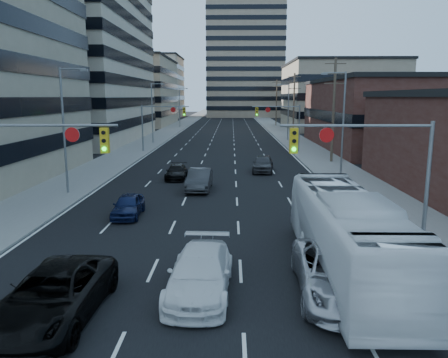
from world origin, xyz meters
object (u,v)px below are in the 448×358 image
(silver_suv, at_px, (337,273))
(sedan_blue, at_px, (128,205))
(black_pickup, at_px, (53,295))
(transit_bus, at_px, (347,234))
(white_van, at_px, (200,273))

(silver_suv, xyz_separation_m, sedan_blue, (-9.92, 10.41, -0.19))
(black_pickup, height_order, silver_suv, silver_suv)
(transit_bus, bearing_deg, sedan_blue, 141.96)
(transit_bus, bearing_deg, black_pickup, -159.30)
(silver_suv, relative_size, sedan_blue, 1.58)
(transit_bus, xyz_separation_m, sedan_blue, (-10.72, 8.43, -1.00))
(silver_suv, height_order, sedan_blue, silver_suv)
(white_van, bearing_deg, sedan_blue, 118.69)
(white_van, height_order, silver_suv, silver_suv)
(black_pickup, xyz_separation_m, transit_bus, (10.23, 3.83, 0.85))
(white_van, height_order, transit_bus, transit_bus)
(silver_suv, bearing_deg, black_pickup, -165.68)
(transit_bus, bearing_deg, white_van, -161.79)
(black_pickup, xyz_separation_m, silver_suv, (9.43, 1.86, 0.04))
(white_van, height_order, sedan_blue, white_van)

